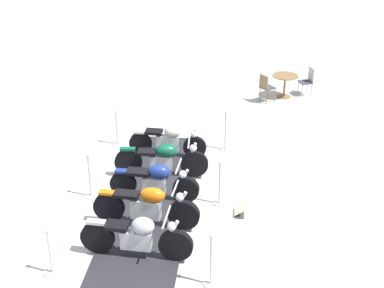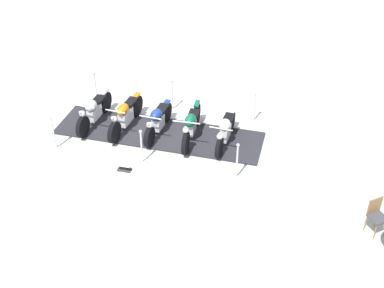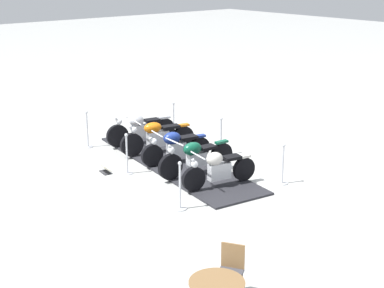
{
  "view_description": "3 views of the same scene",
  "coord_description": "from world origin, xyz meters",
  "px_view_note": "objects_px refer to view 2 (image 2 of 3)",
  "views": [
    {
      "loc": [
        -0.49,
        10.54,
        6.78
      ],
      "look_at": [
        -0.91,
        -1.28,
        0.79
      ],
      "focal_mm": 50.12,
      "sensor_mm": 36.0,
      "label": 1
    },
    {
      "loc": [
        -12.75,
        -2.57,
        8.82
      ],
      "look_at": [
        -1.19,
        -1.18,
        0.55
      ],
      "focal_mm": 47.29,
      "sensor_mm": 36.0,
      "label": 2
    },
    {
      "loc": [
        -9.43,
        -11.94,
        5.35
      ],
      "look_at": [
        -0.74,
        -1.56,
        1.1
      ],
      "focal_mm": 54.23,
      "sensor_mm": 36.0,
      "label": 3
    }
  ],
  "objects_px": {
    "stanchion_left_rear": "(254,111)",
    "cafe_chair_near_table": "(376,214)",
    "stanchion_left_mid": "(172,100)",
    "info_placard": "(124,168)",
    "motorcycle_forest": "(191,125)",
    "motorcycle_navy": "(158,120)",
    "motorcycle_chrome": "(94,111)",
    "stanchion_left_front": "(96,91)",
    "stanchion_right_rear": "(237,166)",
    "stanchion_right_mid": "(142,151)",
    "motorcycle_copper": "(125,115)",
    "stanchion_right_front": "(54,137)",
    "motorcycle_cream": "(225,130)"
  },
  "relations": [
    {
      "from": "motorcycle_navy",
      "to": "stanchion_left_rear",
      "type": "distance_m",
      "value": 3.13
    },
    {
      "from": "motorcycle_chrome",
      "to": "info_placard",
      "type": "distance_m",
      "value": 2.64
    },
    {
      "from": "stanchion_left_mid",
      "to": "motorcycle_forest",
      "type": "bearing_deg",
      "value": -153.66
    },
    {
      "from": "motorcycle_chrome",
      "to": "stanchion_left_front",
      "type": "bearing_deg",
      "value": -155.08
    },
    {
      "from": "stanchion_right_rear",
      "to": "cafe_chair_near_table",
      "type": "xyz_separation_m",
      "value": [
        -1.64,
        -3.38,
        0.15
      ]
    },
    {
      "from": "stanchion_left_front",
      "to": "motorcycle_copper",
      "type": "bearing_deg",
      "value": -140.51
    },
    {
      "from": "stanchion_right_rear",
      "to": "stanchion_left_rear",
      "type": "relative_size",
      "value": 1.09
    },
    {
      "from": "motorcycle_forest",
      "to": "stanchion_right_front",
      "type": "height_order",
      "value": "stanchion_right_front"
    },
    {
      "from": "motorcycle_forest",
      "to": "stanchion_left_rear",
      "type": "relative_size",
      "value": 2.2
    },
    {
      "from": "stanchion_right_mid",
      "to": "stanchion_left_rear",
      "type": "height_order",
      "value": "stanchion_right_mid"
    },
    {
      "from": "motorcycle_navy",
      "to": "motorcycle_forest",
      "type": "bearing_deg",
      "value": 92.54
    },
    {
      "from": "stanchion_right_mid",
      "to": "motorcycle_chrome",
      "type": "bearing_deg",
      "value": 47.09
    },
    {
      "from": "motorcycle_copper",
      "to": "stanchion_left_rear",
      "type": "xyz_separation_m",
      "value": [
        0.99,
        -3.95,
        -0.16
      ]
    },
    {
      "from": "motorcycle_navy",
      "to": "motorcycle_cream",
      "type": "height_order",
      "value": "motorcycle_navy"
    },
    {
      "from": "motorcycle_cream",
      "to": "motorcycle_chrome",
      "type": "bearing_deg",
      "value": -87.43
    },
    {
      "from": "stanchion_right_mid",
      "to": "cafe_chair_near_table",
      "type": "xyz_separation_m",
      "value": [
        -2.02,
        -6.07,
        0.14
      ]
    },
    {
      "from": "motorcycle_navy",
      "to": "stanchion_right_mid",
      "type": "height_order",
      "value": "stanchion_right_mid"
    },
    {
      "from": "stanchion_right_front",
      "to": "info_placard",
      "type": "relative_size",
      "value": 2.65
    },
    {
      "from": "motorcycle_copper",
      "to": "stanchion_left_mid",
      "type": "distance_m",
      "value": 1.86
    },
    {
      "from": "motorcycle_copper",
      "to": "motorcycle_cream",
      "type": "bearing_deg",
      "value": 93.91
    },
    {
      "from": "motorcycle_chrome",
      "to": "motorcycle_forest",
      "type": "relative_size",
      "value": 0.96
    },
    {
      "from": "motorcycle_chrome",
      "to": "motorcycle_navy",
      "type": "xyz_separation_m",
      "value": [
        -0.29,
        -2.08,
        -0.01
      ]
    },
    {
      "from": "cafe_chair_near_table",
      "to": "motorcycle_forest",
      "type": "bearing_deg",
      "value": -155.75
    },
    {
      "from": "motorcycle_chrome",
      "to": "stanchion_left_front",
      "type": "distance_m",
      "value": 1.67
    },
    {
      "from": "motorcycle_navy",
      "to": "stanchion_left_front",
      "type": "bearing_deg",
      "value": -116.11
    },
    {
      "from": "stanchion_left_rear",
      "to": "info_placard",
      "type": "xyz_separation_m",
      "value": [
        -3.01,
        3.55,
        -0.3
      ]
    },
    {
      "from": "stanchion_left_mid",
      "to": "motorcycle_navy",
      "type": "bearing_deg",
      "value": 171.94
    },
    {
      "from": "motorcycle_copper",
      "to": "stanchion_right_rear",
      "type": "distance_m",
      "value": 4.06
    },
    {
      "from": "stanchion_left_mid",
      "to": "info_placard",
      "type": "bearing_deg",
      "value": 165.88
    },
    {
      "from": "stanchion_right_rear",
      "to": "stanchion_left_mid",
      "type": "bearing_deg",
      "value": 34.19
    },
    {
      "from": "motorcycle_forest",
      "to": "stanchion_left_mid",
      "type": "height_order",
      "value": "stanchion_left_mid"
    },
    {
      "from": "motorcycle_cream",
      "to": "motorcycle_forest",
      "type": "bearing_deg",
      "value": -87.21
    },
    {
      "from": "stanchion_right_front",
      "to": "stanchion_right_mid",
      "type": "distance_m",
      "value": 2.72
    },
    {
      "from": "motorcycle_forest",
      "to": "stanchion_right_rear",
      "type": "xyz_separation_m",
      "value": [
        -1.68,
        -1.45,
        -0.13
      ]
    },
    {
      "from": "stanchion_right_front",
      "to": "cafe_chair_near_table",
      "type": "bearing_deg",
      "value": -105.3
    },
    {
      "from": "stanchion_right_rear",
      "to": "stanchion_right_mid",
      "type": "bearing_deg",
      "value": 82.0
    },
    {
      "from": "stanchion_left_front",
      "to": "stanchion_left_rear",
      "type": "relative_size",
      "value": 0.98
    },
    {
      "from": "stanchion_right_rear",
      "to": "motorcycle_chrome",
      "type": "bearing_deg",
      "value": 65.08
    },
    {
      "from": "motorcycle_forest",
      "to": "stanchion_right_mid",
      "type": "distance_m",
      "value": 1.81
    },
    {
      "from": "motorcycle_cream",
      "to": "stanchion_right_mid",
      "type": "height_order",
      "value": "stanchion_right_mid"
    },
    {
      "from": "motorcycle_forest",
      "to": "stanchion_left_mid",
      "type": "distance_m",
      "value": 1.87
    },
    {
      "from": "stanchion_left_front",
      "to": "stanchion_left_mid",
      "type": "xyz_separation_m",
      "value": [
        -0.38,
        -2.7,
        0.05
      ]
    },
    {
      "from": "motorcycle_chrome",
      "to": "stanchion_right_mid",
      "type": "height_order",
      "value": "stanchion_right_mid"
    },
    {
      "from": "motorcycle_chrome",
      "to": "info_placard",
      "type": "height_order",
      "value": "motorcycle_chrome"
    },
    {
      "from": "stanchion_left_front",
      "to": "stanchion_right_rear",
      "type": "distance_m",
      "value": 6.22
    },
    {
      "from": "motorcycle_forest",
      "to": "info_placard",
      "type": "distance_m",
      "value": 2.45
    },
    {
      "from": "stanchion_left_rear",
      "to": "cafe_chair_near_table",
      "type": "xyz_separation_m",
      "value": [
        -4.61,
        -2.96,
        0.18
      ]
    },
    {
      "from": "stanchion_right_front",
      "to": "info_placard",
      "type": "distance_m",
      "value": 2.42
    },
    {
      "from": "motorcycle_navy",
      "to": "stanchion_left_front",
      "type": "height_order",
      "value": "stanchion_left_front"
    },
    {
      "from": "stanchion_left_front",
      "to": "stanchion_right_mid",
      "type": "xyz_separation_m",
      "value": [
        -3.35,
        -2.28,
        0.09
      ]
    }
  ]
}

